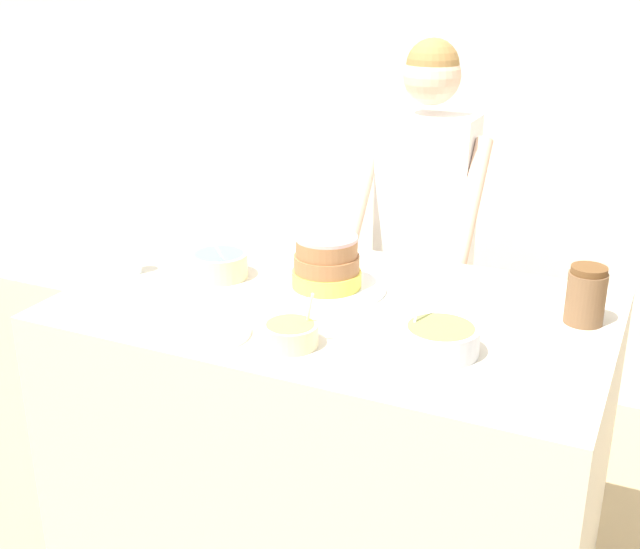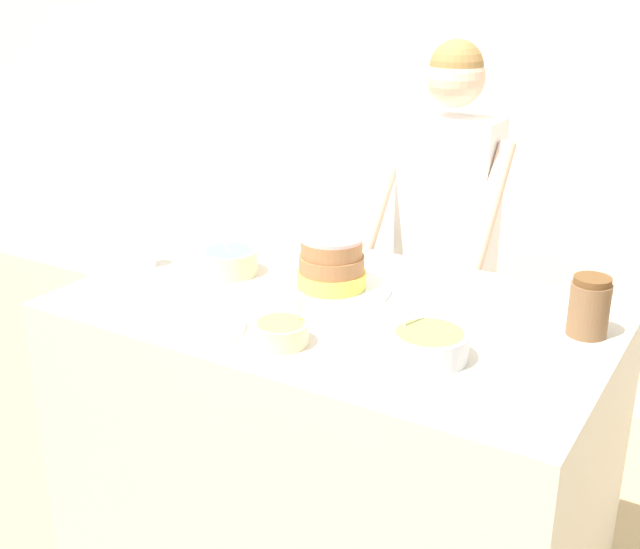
{
  "view_description": "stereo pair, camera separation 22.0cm",
  "coord_description": "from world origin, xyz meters",
  "px_view_note": "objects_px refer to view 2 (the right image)",
  "views": [
    {
      "loc": [
        0.84,
        -1.44,
        1.84
      ],
      "look_at": [
        -0.03,
        0.42,
        1.05
      ],
      "focal_mm": 45.0,
      "sensor_mm": 36.0,
      "label": 1
    },
    {
      "loc": [
        1.03,
        -1.34,
        1.84
      ],
      "look_at": [
        -0.03,
        0.42,
        1.05
      ],
      "focal_mm": 45.0,
      "sensor_mm": 36.0,
      "label": 2
    }
  ],
  "objects_px": {
    "frosting_bowl_yellow": "(281,332)",
    "frosting_bowl_blue": "(229,260)",
    "person_baker": "(446,220)",
    "frosting_bowl_olive": "(429,344)",
    "cake": "(332,268)",
    "stoneware_jar": "(589,307)",
    "drinking_glass": "(145,249)",
    "ceramic_plate": "(201,327)"
  },
  "relations": [
    {
      "from": "frosting_bowl_yellow",
      "to": "ceramic_plate",
      "type": "distance_m",
      "value": 0.23
    },
    {
      "from": "frosting_bowl_yellow",
      "to": "person_baker",
      "type": "bearing_deg",
      "value": 89.31
    },
    {
      "from": "frosting_bowl_yellow",
      "to": "drinking_glass",
      "type": "bearing_deg",
      "value": 160.05
    },
    {
      "from": "ceramic_plate",
      "to": "stoneware_jar",
      "type": "height_order",
      "value": "stoneware_jar"
    },
    {
      "from": "ceramic_plate",
      "to": "stoneware_jar",
      "type": "bearing_deg",
      "value": 29.21
    },
    {
      "from": "frosting_bowl_yellow",
      "to": "frosting_bowl_blue",
      "type": "relative_size",
      "value": 0.82
    },
    {
      "from": "cake",
      "to": "frosting_bowl_olive",
      "type": "xyz_separation_m",
      "value": [
        0.42,
        -0.26,
        -0.03
      ]
    },
    {
      "from": "frosting_bowl_blue",
      "to": "drinking_glass",
      "type": "relative_size",
      "value": 1.57
    },
    {
      "from": "frosting_bowl_yellow",
      "to": "drinking_glass",
      "type": "height_order",
      "value": "frosting_bowl_yellow"
    },
    {
      "from": "drinking_glass",
      "to": "ceramic_plate",
      "type": "xyz_separation_m",
      "value": [
        0.45,
        -0.28,
        -0.05
      ]
    },
    {
      "from": "frosting_bowl_olive",
      "to": "frosting_bowl_blue",
      "type": "distance_m",
      "value": 0.79
    },
    {
      "from": "ceramic_plate",
      "to": "frosting_bowl_blue",
      "type": "bearing_deg",
      "value": 116.72
    },
    {
      "from": "person_baker",
      "to": "frosting_bowl_blue",
      "type": "xyz_separation_m",
      "value": [
        -0.42,
        -0.7,
        -0.01
      ]
    },
    {
      "from": "frosting_bowl_blue",
      "to": "frosting_bowl_olive",
      "type": "bearing_deg",
      "value": -15.54
    },
    {
      "from": "person_baker",
      "to": "frosting_bowl_olive",
      "type": "relative_size",
      "value": 8.47
    },
    {
      "from": "drinking_glass",
      "to": "stoneware_jar",
      "type": "distance_m",
      "value": 1.34
    },
    {
      "from": "person_baker",
      "to": "frosting_bowl_olive",
      "type": "bearing_deg",
      "value": -69.65
    },
    {
      "from": "cake",
      "to": "drinking_glass",
      "type": "xyz_separation_m",
      "value": [
        -0.6,
        -0.13,
        -0.01
      ]
    },
    {
      "from": "frosting_bowl_olive",
      "to": "frosting_bowl_yellow",
      "type": "xyz_separation_m",
      "value": [
        -0.35,
        -0.12,
        -0.01
      ]
    },
    {
      "from": "person_baker",
      "to": "ceramic_plate",
      "type": "distance_m",
      "value": 1.1
    },
    {
      "from": "frosting_bowl_blue",
      "to": "cake",
      "type": "bearing_deg",
      "value": 7.68
    },
    {
      "from": "cake",
      "to": "frosting_bowl_yellow",
      "type": "xyz_separation_m",
      "value": [
        0.07,
        -0.38,
        -0.04
      ]
    },
    {
      "from": "cake",
      "to": "frosting_bowl_blue",
      "type": "distance_m",
      "value": 0.34
    },
    {
      "from": "person_baker",
      "to": "drinking_glass",
      "type": "bearing_deg",
      "value": -131.18
    },
    {
      "from": "cake",
      "to": "frosting_bowl_blue",
      "type": "xyz_separation_m",
      "value": [
        -0.34,
        -0.05,
        -0.03
      ]
    },
    {
      "from": "person_baker",
      "to": "cake",
      "type": "bearing_deg",
      "value": -97.39
    },
    {
      "from": "person_baker",
      "to": "drinking_glass",
      "type": "height_order",
      "value": "person_baker"
    },
    {
      "from": "person_baker",
      "to": "frosting_bowl_yellow",
      "type": "xyz_separation_m",
      "value": [
        -0.01,
        -1.03,
        -0.02
      ]
    },
    {
      "from": "frosting_bowl_olive",
      "to": "stoneware_jar",
      "type": "relative_size",
      "value": 1.21
    },
    {
      "from": "cake",
      "to": "frosting_bowl_yellow",
      "type": "relative_size",
      "value": 2.46
    },
    {
      "from": "frosting_bowl_yellow",
      "to": "drinking_glass",
      "type": "xyz_separation_m",
      "value": [
        -0.68,
        0.25,
        0.02
      ]
    },
    {
      "from": "frosting_bowl_olive",
      "to": "stoneware_jar",
      "type": "bearing_deg",
      "value": 48.5
    },
    {
      "from": "person_baker",
      "to": "stoneware_jar",
      "type": "distance_m",
      "value": 0.86
    },
    {
      "from": "frosting_bowl_yellow",
      "to": "frosting_bowl_blue",
      "type": "height_order",
      "value": "frosting_bowl_blue"
    },
    {
      "from": "ceramic_plate",
      "to": "person_baker",
      "type": "bearing_deg",
      "value": 77.4
    },
    {
      "from": "cake",
      "to": "frosting_bowl_blue",
      "type": "bearing_deg",
      "value": -172.32
    },
    {
      "from": "drinking_glass",
      "to": "stoneware_jar",
      "type": "bearing_deg",
      "value": 8.82
    },
    {
      "from": "frosting_bowl_olive",
      "to": "frosting_bowl_blue",
      "type": "xyz_separation_m",
      "value": [
        -0.76,
        0.21,
        0.0
      ]
    },
    {
      "from": "frosting_bowl_yellow",
      "to": "ceramic_plate",
      "type": "bearing_deg",
      "value": -170.79
    },
    {
      "from": "drinking_glass",
      "to": "person_baker",
      "type": "bearing_deg",
      "value": 48.82
    },
    {
      "from": "frosting_bowl_yellow",
      "to": "stoneware_jar",
      "type": "distance_m",
      "value": 0.79
    },
    {
      "from": "frosting_bowl_yellow",
      "to": "drinking_glass",
      "type": "relative_size",
      "value": 1.29
    }
  ]
}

